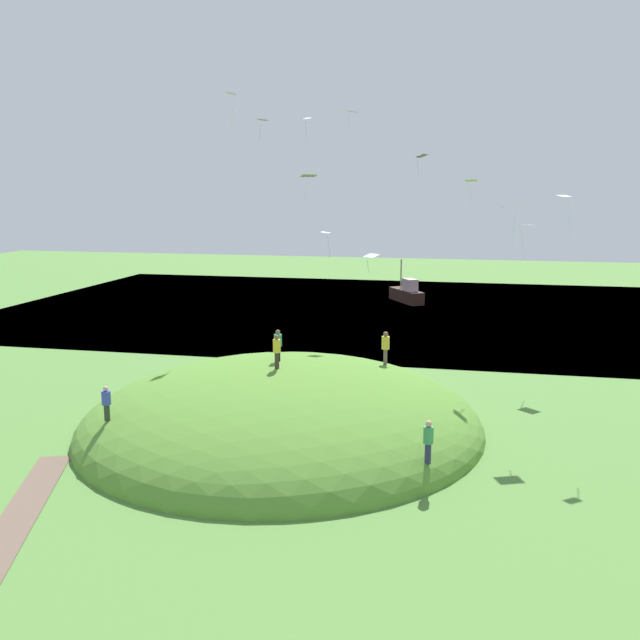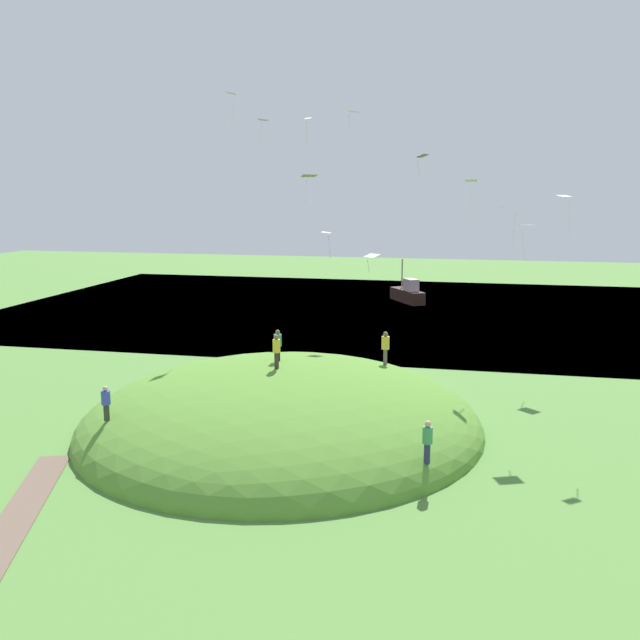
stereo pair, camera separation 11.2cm
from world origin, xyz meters
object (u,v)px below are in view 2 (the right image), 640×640
boat_on_lake (408,294)px  kite_0 (351,112)px  kite_6 (471,185)px  kite_7 (326,234)px  kite_11 (308,121)px  kite_2 (565,201)px  kite_9 (512,209)px  person_near_shore (106,399)px  kite_5 (263,121)px  person_watching_kites (276,347)px  kite_10 (372,256)px  kite_4 (422,157)px  person_walking_path (385,344)px  person_with_child (278,342)px  kite_3 (529,227)px  kite_8 (309,177)px  kite_1 (231,96)px  person_on_hilltop (428,437)px

boat_on_lake → kite_0: (26.68, -1.52, 15.79)m
kite_6 → kite_7: size_ratio=1.01×
kite_6 → kite_11: kite_11 is taller
boat_on_lake → kite_2: kite_2 is taller
kite_11 → kite_9: bearing=38.6°
person_near_shore → kite_5: (-22.59, 0.52, 13.83)m
person_watching_kites → kite_5: bearing=45.5°
kite_2 → kite_10: bearing=-141.9°
kite_2 → kite_4: 21.91m
person_near_shore → person_walking_path: bearing=-138.4°
person_walking_path → kite_0: bearing=-144.2°
person_with_child → kite_6: bearing=144.5°
boat_on_lake → person_with_child: 40.03m
person_near_shore → kite_6: 22.14m
kite_0 → kite_3: 13.63m
kite_4 → kite_7: (1.38, -7.15, -5.87)m
kite_8 → kite_2: bearing=54.3°
person_watching_kites → person_walking_path: (-4.46, 4.80, -0.58)m
boat_on_lake → person_watching_kites: 41.64m
person_with_child → kite_5: (-15.58, -5.34, 12.46)m
kite_9 → kite_1: bearing=-113.5°
kite_8 → kite_11: 10.09m
kite_0 → kite_7: size_ratio=0.62×
person_with_child → kite_2: size_ratio=0.85×
kite_3 → kite_4: 13.45m
person_with_child → kite_9: size_ratio=0.85×
kite_2 → person_watching_kites: bearing=-77.1°
person_with_child → kite_6: 13.70m
person_on_hilltop → kite_3: kite_3 is taller
kite_0 → kite_6: (6.99, 7.89, -4.72)m
boat_on_lake → person_walking_path: 37.14m
person_near_shore → kite_0: kite_0 is taller
kite_0 → kite_8: size_ratio=0.69×
person_watching_kites → kite_5: size_ratio=1.09×
person_watching_kites → person_walking_path: person_watching_kites is taller
kite_3 → kite_1: bearing=-85.9°
kite_5 → kite_2: bearing=53.4°
person_walking_path → kite_2: kite_2 is taller
person_on_hilltop → person_near_shore: person_near_shore is taller
kite_3 → kite_7: kite_3 is taller
boat_on_lake → person_near_shore: size_ratio=3.46×
person_with_child → kite_10: (-15.73, 2.54, 2.99)m
person_with_child → person_walking_path: person_with_child is taller
kite_6 → kite_8: size_ratio=1.13×
person_on_hilltop → kite_6: 16.69m
kite_3 → kite_11: (-9.73, -16.20, 7.45)m
kite_4 → kite_5: (5.90, -10.83, 2.33)m
kite_5 → person_with_child: bearing=18.9°
person_on_hilltop → kite_8: 23.97m
person_near_shore → kite_9: (-9.51, 17.28, 8.09)m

